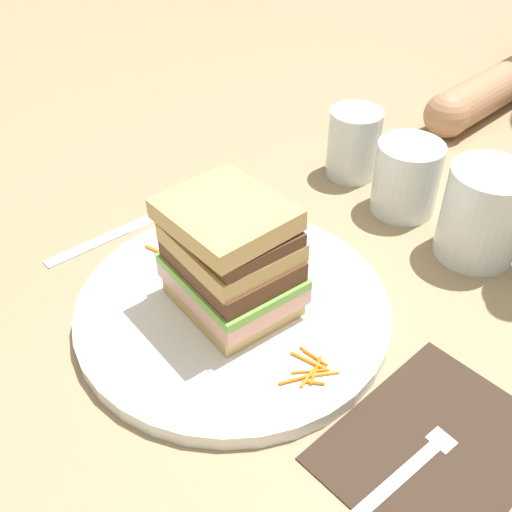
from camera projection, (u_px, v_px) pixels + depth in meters
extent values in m
plane|color=#9E8460|center=(224.00, 302.00, 0.60)|extent=(3.00, 3.00, 0.00)
cylinder|color=white|center=(233.00, 309.00, 0.58)|extent=(0.30, 0.30, 0.02)
cube|color=tan|center=(233.00, 296.00, 0.57)|extent=(0.11, 0.10, 0.02)
cube|color=#E0A393|center=(232.00, 282.00, 0.56)|extent=(0.13, 0.10, 0.02)
cube|color=#7AB74C|center=(232.00, 271.00, 0.55)|extent=(0.13, 0.10, 0.01)
cube|color=#56331E|center=(231.00, 259.00, 0.54)|extent=(0.12, 0.10, 0.02)
cube|color=tan|center=(231.00, 242.00, 0.53)|extent=(0.11, 0.10, 0.02)
cube|color=#56331E|center=(230.00, 228.00, 0.52)|extent=(0.11, 0.09, 0.01)
cube|color=tan|center=(225.00, 214.00, 0.51)|extent=(0.11, 0.10, 0.02)
cylinder|color=orange|center=(178.00, 257.00, 0.63)|extent=(0.01, 0.02, 0.00)
cylinder|color=orange|center=(193.00, 244.00, 0.64)|extent=(0.03, 0.01, 0.00)
cylinder|color=orange|center=(174.00, 251.00, 0.63)|extent=(0.01, 0.03, 0.00)
cylinder|color=orange|center=(184.00, 250.00, 0.64)|extent=(0.01, 0.03, 0.00)
cylinder|color=orange|center=(187.00, 245.00, 0.64)|extent=(0.02, 0.02, 0.00)
cylinder|color=orange|center=(181.00, 244.00, 0.64)|extent=(0.02, 0.02, 0.00)
cylinder|color=orange|center=(196.00, 249.00, 0.64)|extent=(0.01, 0.02, 0.00)
cylinder|color=orange|center=(157.00, 251.00, 0.63)|extent=(0.03, 0.01, 0.00)
cylinder|color=orange|center=(310.00, 371.00, 0.51)|extent=(0.02, 0.03, 0.00)
cylinder|color=orange|center=(314.00, 359.00, 0.52)|extent=(0.03, 0.00, 0.00)
cylinder|color=orange|center=(306.00, 355.00, 0.53)|extent=(0.02, 0.00, 0.00)
cylinder|color=orange|center=(314.00, 382.00, 0.50)|extent=(0.02, 0.01, 0.00)
cylinder|color=orange|center=(316.00, 370.00, 0.51)|extent=(0.02, 0.03, 0.00)
cylinder|color=orange|center=(308.00, 377.00, 0.51)|extent=(0.01, 0.02, 0.00)
cylinder|color=orange|center=(308.00, 360.00, 0.52)|extent=(0.03, 0.01, 0.00)
cylinder|color=orange|center=(296.00, 379.00, 0.51)|extent=(0.02, 0.03, 0.00)
cylinder|color=orange|center=(324.00, 374.00, 0.51)|extent=(0.02, 0.02, 0.00)
cube|color=#38281E|center=(435.00, 446.00, 0.48)|extent=(0.13, 0.18, 0.00)
cube|color=silver|center=(388.00, 485.00, 0.45)|extent=(0.02, 0.11, 0.00)
cube|color=silver|center=(442.00, 438.00, 0.48)|extent=(0.02, 0.02, 0.00)
cylinder|color=silver|center=(473.00, 425.00, 0.49)|extent=(0.01, 0.04, 0.00)
cylinder|color=silver|center=(467.00, 421.00, 0.49)|extent=(0.01, 0.04, 0.00)
cylinder|color=silver|center=(461.00, 416.00, 0.49)|extent=(0.01, 0.04, 0.00)
cylinder|color=silver|center=(455.00, 412.00, 0.50)|extent=(0.01, 0.04, 0.00)
cube|color=silver|center=(87.00, 246.00, 0.66)|extent=(0.02, 0.10, 0.00)
cube|color=silver|center=(164.00, 212.00, 0.71)|extent=(0.02, 0.11, 0.00)
cylinder|color=white|center=(483.00, 214.00, 0.63)|extent=(0.08, 0.08, 0.10)
cylinder|color=#E55638|center=(478.00, 229.00, 0.64)|extent=(0.08, 0.08, 0.06)
cylinder|color=silver|center=(354.00, 143.00, 0.75)|extent=(0.06, 0.06, 0.09)
cylinder|color=silver|center=(406.00, 178.00, 0.70)|extent=(0.07, 0.07, 0.08)
cylinder|color=tan|center=(500.00, 85.00, 0.91)|extent=(0.06, 0.28, 0.06)
sphere|color=tan|center=(447.00, 115.00, 0.84)|extent=(0.06, 0.06, 0.06)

